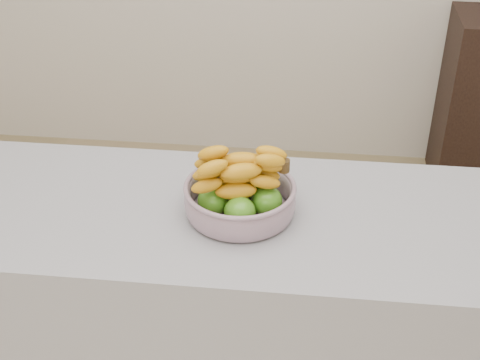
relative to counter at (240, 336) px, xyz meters
The scene contains 2 objects.
counter is the anchor object (origin of this frame).
fruit_bowl 0.51m from the counter, 72.11° to the right, with size 0.29×0.29×0.18m.
Camera 1 is at (0.16, -1.34, 1.90)m, focal length 50.00 mm.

